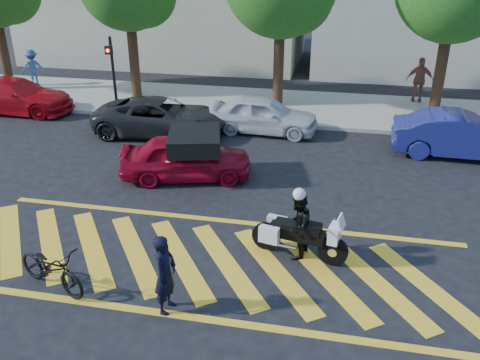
% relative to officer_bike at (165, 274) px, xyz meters
% --- Properties ---
extents(ground, '(90.00, 90.00, 0.00)m').
position_rel_officer_bike_xyz_m(ground, '(0.30, 1.76, -0.84)').
color(ground, black).
rests_on(ground, ground).
extents(sidewalk, '(60.00, 5.00, 0.15)m').
position_rel_officer_bike_xyz_m(sidewalk, '(0.30, 13.76, -0.77)').
color(sidewalk, '#9E998E').
rests_on(sidewalk, ground).
extents(crosswalk, '(12.33, 4.00, 0.01)m').
position_rel_officer_bike_xyz_m(crosswalk, '(0.26, 1.76, -0.84)').
color(crosswalk, yellow).
rests_on(crosswalk, ground).
extents(signal_pole, '(0.28, 0.43, 3.20)m').
position_rel_officer_bike_xyz_m(signal_pole, '(-6.20, 11.50, 1.08)').
color(signal_pole, black).
rests_on(signal_pole, ground).
extents(officer_bike, '(0.45, 0.65, 1.68)m').
position_rel_officer_bike_xyz_m(officer_bike, '(0.00, 0.00, 0.00)').
color(officer_bike, black).
rests_on(officer_bike, ground).
extents(bicycle, '(2.01, 1.31, 1.00)m').
position_rel_officer_bike_xyz_m(bicycle, '(-2.57, 0.17, -0.34)').
color(bicycle, black).
rests_on(bicycle, ground).
extents(police_motorcycle, '(2.26, 0.94, 1.01)m').
position_rel_officer_bike_xyz_m(police_motorcycle, '(2.32, 2.42, -0.29)').
color(police_motorcycle, black).
rests_on(police_motorcycle, ground).
extents(officer_moto, '(0.76, 0.89, 1.61)m').
position_rel_officer_bike_xyz_m(officer_moto, '(2.30, 2.41, -0.03)').
color(officer_moto, black).
rests_on(officer_moto, ground).
extents(red_convertible, '(4.23, 2.52, 1.35)m').
position_rel_officer_bike_xyz_m(red_convertible, '(-1.45, 6.03, -0.17)').
color(red_convertible, maroon).
rests_on(red_convertible, ground).
extents(parked_left, '(4.93, 2.05, 1.42)m').
position_rel_officer_bike_xyz_m(parked_left, '(-10.50, 10.96, -0.13)').
color(parked_left, red).
rests_on(parked_left, ground).
extents(parked_mid_left, '(5.03, 2.55, 1.36)m').
position_rel_officer_bike_xyz_m(parked_mid_left, '(-3.54, 9.56, -0.16)').
color(parked_mid_left, black).
rests_on(parked_mid_left, ground).
extents(parked_mid_right, '(4.16, 1.85, 1.39)m').
position_rel_officer_bike_xyz_m(parked_mid_right, '(0.20, 10.57, -0.15)').
color(parked_mid_right, silver).
rests_on(parked_mid_right, ground).
extents(parked_right, '(4.54, 1.72, 1.48)m').
position_rel_officer_bike_xyz_m(parked_right, '(7.08, 9.56, -0.10)').
color(parked_right, navy).
rests_on(parked_right, ground).
extents(pedestrian_left, '(1.27, 1.16, 1.72)m').
position_rel_officer_bike_xyz_m(pedestrian_left, '(-11.96, 14.71, 0.17)').
color(pedestrian_left, '#385D9C').
rests_on(pedestrian_left, sidewalk).
extents(pedestrian_right, '(1.17, 0.54, 1.95)m').
position_rel_officer_bike_xyz_m(pedestrian_right, '(6.31, 15.46, 0.28)').
color(pedestrian_right, '#935342').
rests_on(pedestrian_right, sidewalk).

